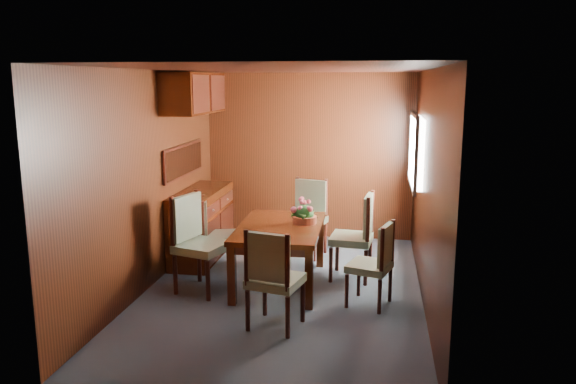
% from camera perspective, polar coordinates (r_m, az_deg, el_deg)
% --- Properties ---
extents(ground, '(4.50, 4.50, 0.00)m').
position_cam_1_polar(ground, '(6.32, -0.45, -9.92)').
color(ground, '#36414A').
rests_on(ground, ground).
extents(room_shell, '(3.06, 4.52, 2.41)m').
position_cam_1_polar(room_shell, '(6.28, -0.90, 5.28)').
color(room_shell, black).
rests_on(room_shell, ground).
extents(sideboard, '(0.48, 1.40, 0.90)m').
position_cam_1_polar(sideboard, '(7.40, -8.74, -3.23)').
color(sideboard, '#351306').
rests_on(sideboard, ground).
extents(dining_table, '(0.95, 1.49, 0.69)m').
position_cam_1_polar(dining_table, '(6.33, -0.81, -4.26)').
color(dining_table, '#351306').
rests_on(dining_table, ground).
extents(chair_left_near, '(0.62, 0.63, 1.08)m').
position_cam_1_polar(chair_left_near, '(6.23, -9.32, -4.56)').
color(chair_left_near, black).
rests_on(chair_left_near, ground).
extents(chair_left_far, '(0.51, 0.52, 0.91)m').
position_cam_1_polar(chair_left_far, '(6.87, -7.57, -3.86)').
color(chair_left_far, black).
rests_on(chair_left_far, ground).
extents(chair_right_near, '(0.51, 0.52, 0.88)m').
position_cam_1_polar(chair_right_near, '(5.81, 8.92, -6.84)').
color(chair_right_near, black).
rests_on(chair_right_near, ground).
extents(chair_right_far, '(0.51, 0.53, 1.02)m').
position_cam_1_polar(chair_right_far, '(6.56, 7.14, -4.01)').
color(chair_right_far, black).
rests_on(chair_right_far, ground).
extents(chair_head, '(0.55, 0.53, 0.97)m').
position_cam_1_polar(chair_head, '(5.20, -1.61, -8.34)').
color(chair_head, black).
rests_on(chair_head, ground).
extents(chair_foot, '(0.58, 0.56, 1.01)m').
position_cam_1_polar(chair_foot, '(7.46, 2.02, -2.13)').
color(chair_foot, black).
rests_on(chair_foot, ground).
extents(flower_centerpiece, '(0.30, 0.30, 0.30)m').
position_cam_1_polar(flower_centerpiece, '(6.36, 1.69, -1.94)').
color(flower_centerpiece, '#AD5434').
rests_on(flower_centerpiece, dining_table).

